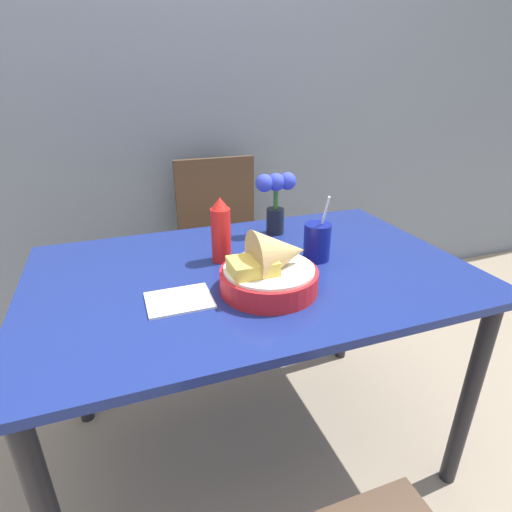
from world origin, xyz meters
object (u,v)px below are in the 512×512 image
object	(u,v)px
chair_far_window	(221,236)
food_basket	(271,269)
drink_cup	(316,242)
ketchup_bottle	(221,231)
flower_vase	(276,196)

from	to	relation	value
chair_far_window	food_basket	size ratio (longest dim) A/B	3.43
chair_far_window	drink_cup	distance (m)	0.86
food_basket	ketchup_bottle	xyz separation A→B (m)	(-0.07, 0.23, 0.04)
drink_cup	food_basket	bearing A→B (deg)	-146.08
chair_far_window	drink_cup	bearing A→B (deg)	-83.55
chair_far_window	ketchup_bottle	xyz separation A→B (m)	(-0.19, -0.72, 0.30)
drink_cup	flower_vase	bearing A→B (deg)	97.41
chair_far_window	flower_vase	world-z (taller)	flower_vase
chair_far_window	ketchup_bottle	world-z (taller)	ketchup_bottle
ketchup_bottle	flower_vase	bearing A→B (deg)	33.69
ketchup_bottle	food_basket	bearing A→B (deg)	-72.43
chair_far_window	ketchup_bottle	distance (m)	0.80
ketchup_bottle	drink_cup	world-z (taller)	drink_cup
chair_far_window	food_basket	world-z (taller)	food_basket
drink_cup	flower_vase	world-z (taller)	flower_vase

